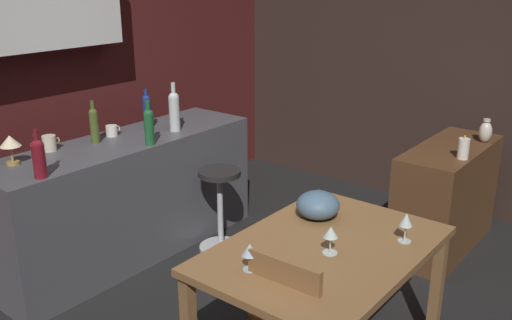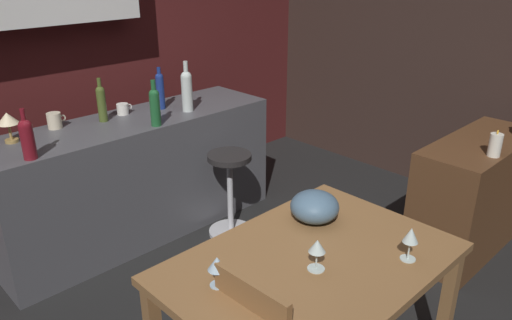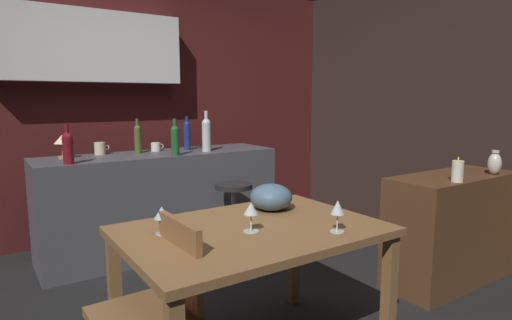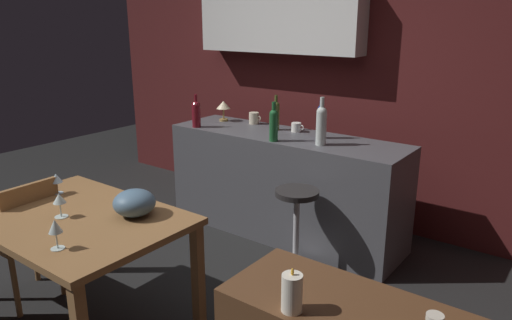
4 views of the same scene
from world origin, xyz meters
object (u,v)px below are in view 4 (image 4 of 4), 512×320
at_px(wine_glass_right, 56,179).
at_px(cup_white, 296,127).
at_px(chair_near_window, 25,235).
at_px(counter_lamp, 223,106).
at_px(bar_stool, 296,229).
at_px(wine_bottle_cobalt, 321,120).
at_px(dining_table, 77,229).
at_px(wine_glass_left, 55,227).
at_px(wine_glass_center, 59,200).
at_px(cup_cream, 254,118).
at_px(pillar_candle_tall, 292,293).
at_px(wine_bottle_clear, 321,124).
at_px(wine_bottle_olive, 276,114).
at_px(wine_bottle_green, 274,123).
at_px(wine_bottle_ruby, 196,113).
at_px(fruit_bowl, 134,203).

xyz_separation_m(wine_glass_right, cup_white, (0.67, 1.86, 0.10)).
distance_m(chair_near_window, counter_lamp, 2.10).
height_order(bar_stool, wine_glass_right, wine_glass_right).
bearing_deg(cup_white, wine_bottle_cobalt, -15.58).
height_order(dining_table, wine_glass_left, wine_glass_left).
xyz_separation_m(chair_near_window, wine_glass_center, (0.49, -0.01, 0.36)).
relative_size(bar_stool, cup_cream, 5.17).
bearing_deg(wine_glass_left, chair_near_window, 163.62).
relative_size(wine_glass_left, pillar_candle_tall, 0.92).
xyz_separation_m(wine_glass_right, cup_cream, (0.18, 1.90, 0.11)).
height_order(counter_lamp, pillar_candle_tall, counter_lamp).
bearing_deg(cup_cream, wine_bottle_clear, -19.22).
distance_m(wine_bottle_olive, cup_white, 0.21).
bearing_deg(cup_white, wine_bottle_green, -85.86).
bearing_deg(wine_bottle_olive, wine_bottle_green, -58.11).
height_order(dining_table, wine_bottle_ruby, wine_bottle_ruby).
bearing_deg(pillar_candle_tall, wine_bottle_ruby, 140.61).
xyz_separation_m(wine_glass_left, wine_bottle_ruby, (-0.87, 1.92, 0.17)).
relative_size(chair_near_window, bar_stool, 1.31).
xyz_separation_m(wine_glass_right, wine_bottle_cobalt, (0.95, 1.78, 0.21)).
height_order(chair_near_window, counter_lamp, counter_lamp).
bearing_deg(counter_lamp, chair_near_window, -89.71).
height_order(wine_bottle_green, counter_lamp, wine_bottle_green).
distance_m(wine_bottle_cobalt, wine_bottle_olive, 0.46).
bearing_deg(cup_cream, wine_glass_left, -77.08).
relative_size(chair_near_window, wine_glass_right, 6.35).
bearing_deg(cup_white, chair_near_window, -110.97).
bearing_deg(wine_glass_right, dining_table, -19.69).
distance_m(wine_bottle_clear, pillar_candle_tall, 2.11).
relative_size(wine_bottle_clear, cup_white, 3.11).
bearing_deg(wine_glass_right, cup_white, 70.11).
distance_m(wine_glass_left, wine_bottle_olive, 2.27).
distance_m(wine_glass_left, pillar_candle_tall, 1.29).
distance_m(wine_glass_right, wine_bottle_olive, 1.88).
relative_size(dining_table, cup_white, 10.72).
height_order(fruit_bowl, wine_bottle_green, wine_bottle_green).
distance_m(bar_stool, cup_white, 0.99).
height_order(fruit_bowl, counter_lamp, counter_lamp).
xyz_separation_m(cup_cream, counter_lamp, (-0.31, -0.07, 0.09)).
bearing_deg(chair_near_window, wine_bottle_clear, 56.72).
bearing_deg(wine_glass_left, cup_white, 91.21).
bearing_deg(counter_lamp, wine_bottle_ruby, -93.30).
bearing_deg(chair_near_window, dining_table, 5.18).
bearing_deg(cup_white, wine_bottle_clear, -34.31).
xyz_separation_m(wine_bottle_olive, cup_white, (0.18, 0.05, -0.10)).
bearing_deg(cup_white, wine_glass_right, -109.89).
bearing_deg(wine_bottle_ruby, wine_glass_center, -72.85).
bearing_deg(wine_glass_left, wine_glass_center, 145.85).
xyz_separation_m(wine_bottle_clear, wine_bottle_cobalt, (-0.11, 0.19, -0.02)).
distance_m(dining_table, wine_bottle_cobalt, 2.04).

